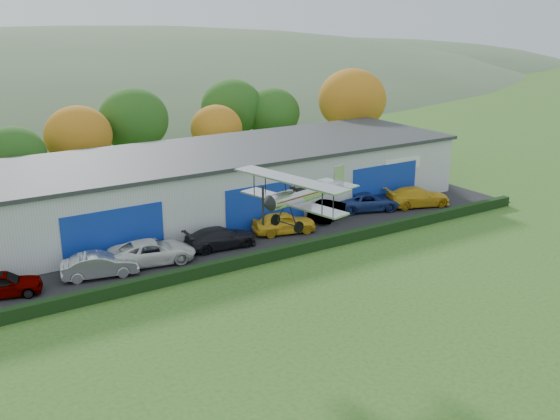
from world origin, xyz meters
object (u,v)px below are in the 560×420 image
car_1 (99,265)px  car_7 (417,197)px  car_2 (152,252)px  car_3 (220,238)px  car_6 (368,201)px  hangar (229,179)px  biplane (302,193)px  car_4 (284,223)px  car_0 (1,284)px  car_5 (330,209)px

car_1 → car_7: 27.97m
car_2 → car_3: 5.17m
car_2 → car_6: bearing=-76.9°
hangar → car_7: 16.30m
hangar → biplane: 20.08m
car_4 → car_7: bearing=-76.4°
car_0 → car_6: 29.44m
car_3 → hangar: bearing=-27.6°
car_3 → car_6: size_ratio=0.94×
car_1 → hangar: bearing=-47.0°
car_6 → car_7: size_ratio=0.97×
car_1 → car_7: bearing=-77.3°
car_4 → car_1: bearing=107.6°
car_3 → car_4: (5.54, 0.21, 0.07)m
car_0 → biplane: biplane is taller
hangar → car_5: 8.94m
car_3 → car_1: bearing=97.9°
car_0 → car_2: car_2 is taller
car_2 → car_1: bearing=104.6°
car_0 → car_3: 14.70m
car_2 → car_5: 15.92m
car_3 → car_5: 10.77m
hangar → car_4: (0.60, -7.64, -1.78)m
car_5 → car_2: bearing=71.4°
car_0 → car_3: size_ratio=0.88×
car_7 → car_5: bearing=98.2°
hangar → car_1: 16.27m
hangar → car_6: hangar is taller
car_0 → car_2: 9.53m
car_2 → car_0: bearing=100.0°
car_7 → car_4: bearing=106.0°
car_1 → car_7: (27.96, 0.43, 0.04)m
car_0 → car_4: 20.25m
car_0 → car_1: 5.82m
hangar → biplane: bearing=-106.2°
hangar → car_3: 9.46m
biplane → hangar: bearing=61.2°
hangar → car_3: size_ratio=7.81×
hangar → biplane: size_ratio=5.44×
car_0 → car_5: 25.44m
car_2 → car_4: bearing=-79.3°
car_0 → car_4: size_ratio=0.95×
car_4 → car_5: car_4 is taller
car_3 → car_4: bearing=-83.3°
car_5 → car_6: 4.00m
car_2 → car_4: (10.71, 0.34, 0.02)m
car_5 → hangar: bearing=17.5°
car_5 → car_6: (4.00, 0.08, -0.00)m
car_1 → car_3: car_1 is taller
car_4 → car_6: bearing=-68.2°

